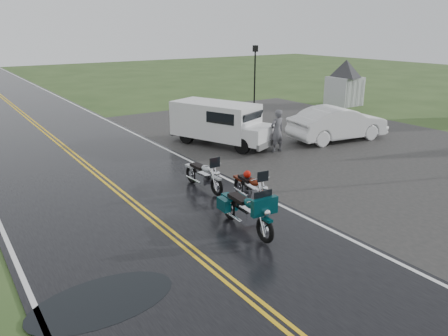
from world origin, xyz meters
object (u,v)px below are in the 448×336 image
Objects in this scene: motorcycle_teal at (265,220)px; van_white at (243,132)px; motorcycle_red at (264,194)px; motorcycle_silver at (217,179)px; visitor_center at (346,71)px; lamp_post_far_right at (255,78)px; person_at_van at (277,131)px; sedan_white at (338,124)px.

van_white is at bearing 60.99° from motorcycle_teal.
van_white reaches higher than motorcycle_teal.
motorcycle_red is 1.94m from motorcycle_silver.
lamp_post_far_right is (-6.58, 2.04, -0.25)m from visitor_center.
motorcycle_silver is 5.25m from van_white.
motorcycle_red is 0.87× the size of motorcycle_teal.
person_at_van reaches higher than motorcycle_red.
motorcycle_red is at bearing 55.17° from motorcycle_teal.
motorcycle_red is 2.05m from motorcycle_teal.
visitor_center is at bearing -151.71° from person_at_van.
visitor_center is at bearing 2.96° from van_white.
motorcycle_teal reaches higher than motorcycle_red.
lamp_post_far_right is at bearing 46.41° from motorcycle_silver.
visitor_center is at bearing 39.78° from motorcycle_teal.
van_white is 1.03× the size of sedan_white.
visitor_center is 10.89m from sedan_white.
van_white is (-13.69, -6.29, -1.37)m from visitor_center.
motorcycle_teal is 11.90m from sedan_white.
lamp_post_far_right reaches higher than motorcycle_silver.
van_white is 5.45m from sedan_white.
motorcycle_red is 0.96× the size of motorcycle_silver.
motorcycle_silver is (0.78, 3.48, -0.07)m from motorcycle_teal.
lamp_post_far_right is (7.11, 8.33, 1.13)m from van_white.
visitor_center is 14.06m from person_at_van.
motorcycle_silver is at bearing -132.21° from lamp_post_far_right.
lamp_post_far_right is at bearing -123.29° from person_at_van.
sedan_white reaches higher than motorcycle_teal.
motorcycle_red is at bearing -142.27° from van_white.
visitor_center is 3.06× the size of van_white.
visitor_center reaches higher than motorcycle_red.
van_white is at bearing 42.80° from motorcycle_silver.
motorcycle_silver is (-0.49, 1.87, 0.02)m from motorcycle_red.
lamp_post_far_right reaches higher than motorcycle_red.
sedan_white is at bearing 36.81° from motorcycle_red.
van_white is at bearing -155.35° from visitor_center.
person_at_van is (1.49, -0.56, -0.07)m from van_white.
visitor_center is at bearing 28.28° from motorcycle_silver.
person_at_van reaches higher than motorcycle_silver.
lamp_post_far_right is at bearing 60.45° from motorcycle_red.
person_at_van is at bearing 50.90° from motorcycle_teal.
motorcycle_red is at bearing 127.70° from sedan_white.
visitor_center is 20.74m from motorcycle_red.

